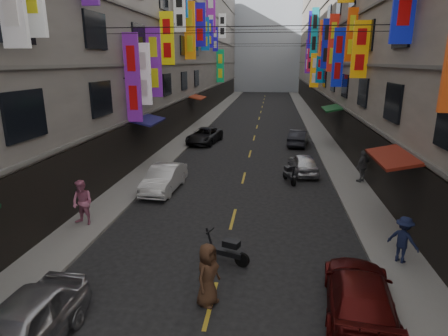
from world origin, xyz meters
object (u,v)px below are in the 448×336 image
(car_left_far, at_px, (204,136))
(car_right_mid, at_px, (303,164))
(scooter_far_right, at_px, (289,175))
(pedestrian_rnear, at_px, (403,239))
(car_right_far, at_px, (298,138))
(pedestrian_crossing, at_px, (208,275))
(car_left_mid, at_px, (164,178))
(pedestrian_lfar, at_px, (82,203))
(car_right_near, at_px, (359,294))
(pedestrian_rfar, at_px, (363,166))
(car_left_near, at_px, (19,331))
(scooter_crossing, at_px, (225,251))

(car_left_far, relative_size, car_right_mid, 1.25)
(scooter_far_right, height_order, car_right_mid, car_right_mid)
(car_left_far, distance_m, pedestrian_rnear, 20.84)
(car_right_far, height_order, pedestrian_crossing, pedestrian_crossing)
(scooter_far_right, relative_size, car_left_far, 0.38)
(car_right_mid, xyz_separation_m, pedestrian_crossing, (-3.59, -13.34, 0.30))
(car_left_mid, distance_m, car_right_far, 14.37)
(scooter_far_right, relative_size, pedestrian_lfar, 0.93)
(car_right_near, height_order, pedestrian_rfar, pedestrian_rfar)
(car_left_mid, xyz_separation_m, car_right_near, (8.00, -9.18, -0.05))
(scooter_far_right, relative_size, pedestrian_crossing, 0.95)
(scooter_far_right, distance_m, car_left_near, 15.43)
(car_right_far, bearing_deg, scooter_crossing, 88.71)
(car_left_far, bearing_deg, scooter_far_right, -46.92)
(car_left_mid, distance_m, car_right_mid, 8.57)
(scooter_crossing, xyz_separation_m, car_left_mid, (-4.12, 6.92, 0.23))
(pedestrian_lfar, bearing_deg, car_left_far, 97.38)
(car_right_near, distance_m, car_right_mid, 13.32)
(scooter_crossing, xyz_separation_m, pedestrian_crossing, (-0.21, -2.28, 0.47))
(car_left_far, bearing_deg, pedestrian_crossing, -70.52)
(car_right_near, relative_size, pedestrian_crossing, 2.34)
(car_right_near, bearing_deg, scooter_crossing, -23.27)
(scooter_far_right, bearing_deg, car_right_near, 78.87)
(scooter_crossing, distance_m, pedestrian_rfar, 11.47)
(car_right_far, relative_size, pedestrian_crossing, 2.15)
(car_left_near, bearing_deg, pedestrian_rnear, 30.05)
(scooter_far_right, height_order, car_left_mid, car_left_mid)
(pedestrian_rnear, xyz_separation_m, pedestrian_rfar, (0.62, 8.82, 0.10))
(car_right_near, height_order, pedestrian_crossing, pedestrian_crossing)
(scooter_crossing, xyz_separation_m, car_left_far, (-4.12, 18.92, 0.19))
(car_left_near, distance_m, car_right_mid, 17.53)
(car_left_mid, bearing_deg, pedestrian_crossing, -64.08)
(scooter_far_right, xyz_separation_m, pedestrian_rfar, (4.00, 0.29, 0.58))
(car_left_far, distance_m, car_right_mid, 10.87)
(pedestrian_lfar, bearing_deg, pedestrian_rnear, 7.16)
(car_left_mid, relative_size, pedestrian_crossing, 2.22)
(pedestrian_lfar, bearing_deg, scooter_far_right, 53.51)
(pedestrian_rnear, bearing_deg, car_right_mid, -35.95)
(car_right_near, bearing_deg, pedestrian_crossing, 7.32)
(scooter_far_right, xyz_separation_m, pedestrian_crossing, (-2.68, -11.44, 0.47))
(car_right_mid, bearing_deg, car_left_far, -52.36)
(car_left_mid, relative_size, car_right_far, 1.03)
(car_left_near, distance_m, pedestrian_lfar, 7.18)
(car_right_far, height_order, pedestrian_rnear, pedestrian_rnear)
(pedestrian_lfar, bearing_deg, car_left_mid, 81.59)
(scooter_far_right, relative_size, car_right_mid, 0.48)
(scooter_far_right, height_order, pedestrian_crossing, pedestrian_crossing)
(pedestrian_rnear, relative_size, pedestrian_crossing, 0.87)
(pedestrian_lfar, relative_size, pedestrian_crossing, 1.03)
(car_right_far, bearing_deg, car_left_near, 81.45)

